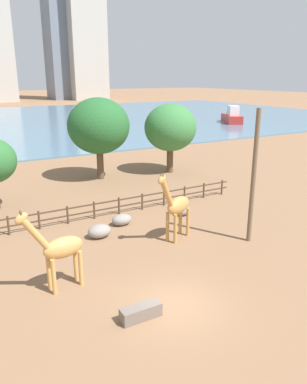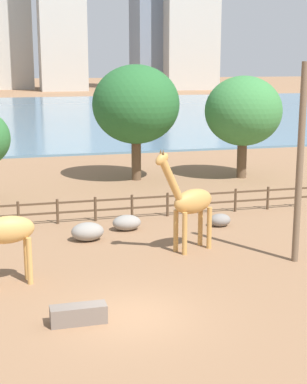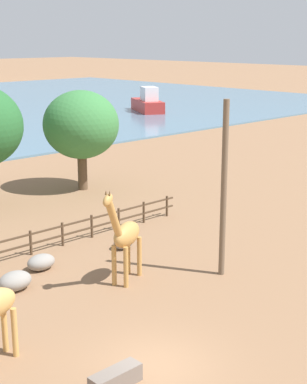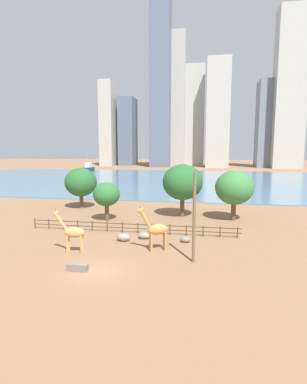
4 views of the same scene
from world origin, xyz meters
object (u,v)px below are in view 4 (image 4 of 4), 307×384
(boulder_by_pole, at_px, (144,235))
(tree_center_broad, at_px, (183,182))
(feeding_trough, at_px, (77,267))
(tree_left_large, at_px, (81,182))
(giraffe_tall, at_px, (156,229))
(tree_left_small, at_px, (234,188))
(tree_right_tall, at_px, (106,195))
(boulder_near_fence, at_px, (124,237))
(giraffe_companion, at_px, (73,232))
(utility_pole, at_px, (194,218))
(boat_ferry, at_px, (88,168))
(boulder_small, at_px, (185,239))

(boulder_by_pole, bearing_deg, tree_center_broad, 74.62)
(feeding_trough, distance_m, tree_left_large, 28.46)
(giraffe_tall, bearing_deg, boulder_by_pole, -86.25)
(boulder_by_pole, bearing_deg, tree_left_small, 45.60)
(giraffe_tall, height_order, tree_right_tall, tree_right_tall)
(giraffe_tall, height_order, boulder_near_fence, giraffe_tall)
(giraffe_companion, height_order, utility_pole, utility_pole)
(tree_center_broad, bearing_deg, utility_pole, -82.43)
(tree_center_broad, bearing_deg, tree_left_large, 168.16)
(feeding_trough, bearing_deg, boat_ferry, 111.73)
(feeding_trough, relative_size, boat_ferry, 0.20)
(giraffe_companion, height_order, boulder_by_pole, giraffe_companion)
(tree_left_large, xyz_separation_m, tree_right_tall, (7.41, -8.22, -0.73))
(giraffe_tall, relative_size, boulder_near_fence, 3.08)
(boulder_small, height_order, feeding_trough, boulder_small)
(utility_pole, xyz_separation_m, boat_ferry, (-52.29, 103.43, -2.57))
(utility_pole, xyz_separation_m, tree_center_broad, (-2.47, 18.57, 1.17))
(tree_center_broad, bearing_deg, boat_ferry, 120.42)
(boulder_near_fence, height_order, tree_left_small, tree_left_small)
(tree_left_small, bearing_deg, feeding_trough, -124.74)
(tree_right_tall, distance_m, tree_left_small, 18.31)
(boat_ferry, bearing_deg, tree_left_large, 23.36)
(boat_ferry, bearing_deg, boulder_small, 29.55)
(giraffe_tall, bearing_deg, boulder_small, -152.92)
(giraffe_tall, relative_size, tree_left_large, 0.67)
(boulder_small, bearing_deg, utility_pole, -79.18)
(boulder_near_fence, height_order, tree_center_broad, tree_center_broad)
(utility_pole, bearing_deg, giraffe_tall, 147.50)
(boulder_by_pole, bearing_deg, giraffe_tall, -62.71)
(boulder_by_pole, bearing_deg, utility_pole, -47.23)
(giraffe_tall, relative_size, tree_center_broad, 0.59)
(giraffe_companion, distance_m, tree_center_broad, 20.72)
(tree_center_broad, relative_size, tree_left_small, 1.11)
(tree_right_tall, relative_size, boat_ferry, 0.62)
(giraffe_tall, relative_size, feeding_trough, 2.60)
(tree_left_large, bearing_deg, giraffe_tall, -50.25)
(feeding_trough, height_order, tree_left_small, tree_left_small)
(boulder_by_pole, distance_m, feeding_trough, 10.67)
(utility_pole, relative_size, boulder_near_fence, 5.39)
(tree_left_large, bearing_deg, giraffe_companion, -68.70)
(boulder_near_fence, xyz_separation_m, boat_ferry, (-44.31, 98.34, 1.10))
(giraffe_companion, xyz_separation_m, boat_ferry, (-40.48, 103.09, -0.59))
(utility_pole, relative_size, tree_left_small, 1.13)
(giraffe_companion, height_order, tree_left_large, tree_left_large)
(giraffe_tall, bearing_deg, utility_pole, 123.96)
(feeding_trough, relative_size, tree_right_tall, 0.32)
(giraffe_tall, xyz_separation_m, giraffe_companion, (-7.96, -2.11, -0.10))
(utility_pole, bearing_deg, boulder_small, 100.82)
(tree_right_tall, distance_m, boat_ferry, 97.62)
(utility_pole, xyz_separation_m, boulder_near_fence, (-7.98, 5.09, -3.67))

